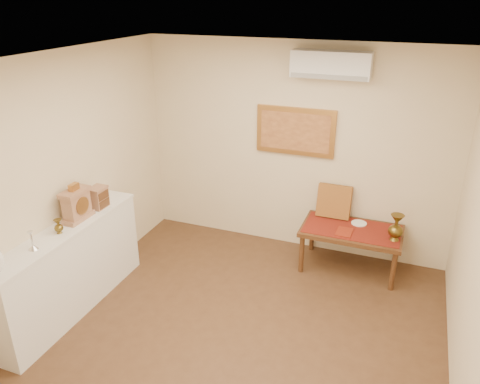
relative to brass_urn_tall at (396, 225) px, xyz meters
The scene contains 17 objects.
floor 2.36m from the brass_urn_tall, 127.19° to the right, with size 4.50×4.50×0.00m, color brown.
ceiling 2.96m from the brass_urn_tall, 127.19° to the right, with size 4.50×4.50×0.00m, color white.
wall_back 1.55m from the brass_urn_tall, 160.76° to the left, with size 4.00×0.02×2.70m, color beige.
wall_left 3.84m from the brass_urn_tall, 152.03° to the right, with size 0.02×4.50×2.70m, color beige.
candlestick 3.87m from the brass_urn_tall, 145.00° to the right, with size 0.09×0.09×0.19m, color silver, non-canonical shape.
brass_urn_small 3.68m from the brass_urn_tall, 149.34° to the right, with size 0.09×0.09×0.20m, color brown, non-canonical shape.
table_cloth 0.55m from the brass_urn_tall, 168.56° to the left, with size 1.14×0.59×0.01m, color maroon.
brass_urn_tall is the anchor object (origin of this frame).
plate 0.55m from the brass_urn_tall, 149.16° to the left, with size 0.19×0.19×0.01m, color white.
menu 0.60m from the brass_urn_tall, behind, with size 0.18×0.25×0.01m, color maroon.
cushion 0.86m from the brass_urn_tall, 155.51° to the left, with size 0.42×0.10×0.42m, color maroon.
display_ledge 3.65m from the brass_urn_tall, 150.74° to the right, with size 0.37×2.02×0.98m.
mantel_clock 3.55m from the brass_urn_tall, 153.94° to the right, with size 0.17×0.36×0.41m.
wooden_chest 3.39m from the brass_urn_tall, 158.80° to the right, with size 0.16×0.21×0.24m.
low_table 0.58m from the brass_urn_tall, 168.56° to the left, with size 1.20×0.70×0.55m.
painting 1.65m from the brass_urn_tall, 161.79° to the left, with size 1.00×0.06×0.60m.
ac_unit 1.97m from the brass_urn_tall, 160.33° to the left, with size 0.90×0.25×0.30m.
Camera 1 is at (1.38, -3.31, 3.23)m, focal length 35.00 mm.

